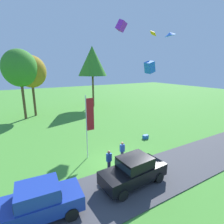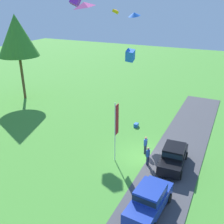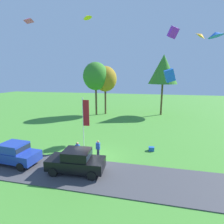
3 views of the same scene
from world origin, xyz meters
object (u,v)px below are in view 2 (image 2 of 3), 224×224
car_sedan_far_end (149,199)px  person_on_lawn (145,145)px  car_sedan_mid_row (174,156)px  kite_diamond_trailing_tail (84,5)px  flag_banner (116,124)px  kite_box_high_right (130,55)px  cooler_box (136,125)px  kite_delta_topmost (134,14)px  person_watching_sky (148,156)px  kite_diamond_low_drifter (116,11)px  tree_left_of_center (17,36)px

car_sedan_far_end → person_on_lawn: size_ratio=2.65×
car_sedan_mid_row → kite_diamond_trailing_tail: bearing=145.4°
car_sedan_far_end → car_sedan_mid_row: (5.78, -0.17, 0.00)m
flag_banner → car_sedan_mid_row: bearing=-77.8°
car_sedan_far_end → kite_box_high_right: (12.92, 6.78, 6.44)m
cooler_box → kite_delta_topmost: 12.82m
car_sedan_mid_row → person_watching_sky: 2.11m
kite_diamond_trailing_tail → kite_diamond_low_drifter: bearing=19.5°
kite_diamond_low_drifter → kite_box_high_right: size_ratio=0.70×
tree_left_of_center → kite_delta_topmost: size_ratio=8.02×
kite_diamond_low_drifter → tree_left_of_center: bearing=103.0°
car_sedan_far_end → kite_diamond_low_drifter: 21.94m
tree_left_of_center → kite_diamond_trailing_tail: kite_diamond_trailing_tail is taller
person_on_lawn → kite_diamond_low_drifter: (9.61, 7.45, 10.88)m
person_on_lawn → tree_left_of_center: size_ratio=0.15×
cooler_box → car_sedan_mid_row: bearing=-136.3°
person_on_lawn → tree_left_of_center: tree_left_of_center is taller
flag_banner → kite_diamond_low_drifter: 15.26m
flag_banner → kite_diamond_low_drifter: kite_diamond_low_drifter is taller
kite_box_high_right → kite_diamond_trailing_tail: bearing=-168.7°
person_on_lawn → cooler_box: bearing=29.4°
car_sedan_mid_row → kite_box_high_right: 11.87m
car_sedan_far_end → kite_delta_topmost: (17.07, 8.08, 10.36)m
cooler_box → kite_box_high_right: (1.43, 1.50, 7.29)m
cooler_box → tree_left_of_center: bearing=84.1°
flag_banner → cooler_box: flag_banner is taller
car_sedan_mid_row → kite_box_high_right: (7.15, 6.95, 6.44)m
tree_left_of_center → kite_diamond_trailing_tail: bearing=-126.2°
car_sedan_far_end → person_watching_sky: (5.04, 1.79, -0.16)m
person_on_lawn → flag_banner: (-1.94, 2.02, 2.52)m
car_sedan_mid_row → flag_banner: flag_banner is taller
flag_banner → cooler_box: 7.49m
kite_diamond_trailing_tail → person_watching_sky: bearing=-23.0°
car_sedan_mid_row → kite_delta_topmost: 17.41m
flag_banner → kite_box_high_right: 9.40m
flag_banner → tree_left_of_center: bearing=65.0°
cooler_box → kite_diamond_low_drifter: bearing=44.6°
car_sedan_mid_row → kite_box_high_right: kite_box_high_right is taller
car_sedan_mid_row → kite_diamond_low_drifter: bearing=44.1°
tree_left_of_center → kite_delta_topmost: kite_delta_topmost is taller
kite_diamond_trailing_tail → kite_box_high_right: kite_diamond_trailing_tail is taller
car_sedan_mid_row → kite_diamond_low_drifter: size_ratio=5.51×
person_watching_sky → kite_box_high_right: bearing=32.3°
car_sedan_mid_row → person_on_lawn: car_sedan_mid_row is taller
kite_delta_topmost → kite_box_high_right: size_ratio=1.21×
cooler_box → kite_diamond_trailing_tail: bearing=-174.4°
cooler_box → person_on_lawn: bearing=-150.6°
kite_diamond_trailing_tail → tree_left_of_center: bearing=53.8°
kite_box_high_right → kite_delta_topmost: bearing=17.4°
car_sedan_mid_row → flag_banner: size_ratio=0.84×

